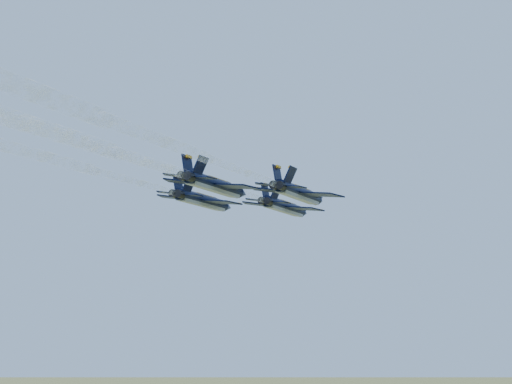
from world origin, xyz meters
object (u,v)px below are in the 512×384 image
at_px(jet_lead, 285,207).
at_px(jet_slot, 216,185).
at_px(jet_right, 300,193).
at_px(jet_left, 203,201).

relative_size(jet_lead, jet_slot, 1.00).
xyz_separation_m(jet_lead, jet_right, (7.27, -13.26, 0.00)).
distance_m(jet_lead, jet_right, 15.12).
xyz_separation_m(jet_lead, jet_left, (-8.98, -11.96, 0.00)).
bearing_deg(jet_slot, jet_lead, 90.25).
relative_size(jet_lead, jet_right, 1.00).
xyz_separation_m(jet_left, jet_right, (16.25, -1.30, 0.00)).
bearing_deg(jet_right, jet_lead, 120.78).
distance_m(jet_lead, jet_slot, 24.48).
bearing_deg(jet_left, jet_right, -2.52).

